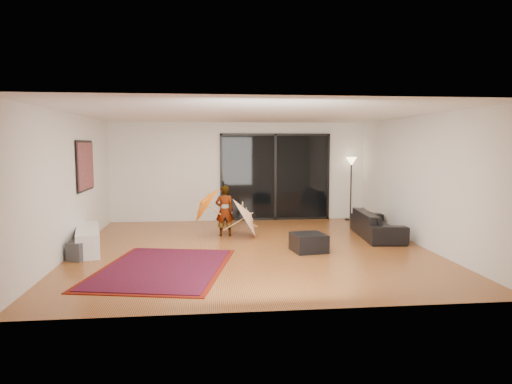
{
  "coord_description": "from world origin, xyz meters",
  "views": [
    {
      "loc": [
        -0.9,
        -9.04,
        2.11
      ],
      "look_at": [
        0.14,
        0.5,
        1.1
      ],
      "focal_mm": 32.0,
      "sensor_mm": 36.0,
      "label": 1
    }
  ],
  "objects": [
    {
      "name": "wall_left",
      "position": [
        -3.5,
        0.0,
        1.35
      ],
      "size": [
        0.0,
        7.0,
        7.0
      ],
      "primitive_type": "plane",
      "rotation": [
        1.57,
        0.0,
        1.57
      ],
      "color": "silver",
      "rests_on": "floor"
    },
    {
      "name": "painting",
      "position": [
        -3.46,
        1.0,
        1.65
      ],
      "size": [
        0.04,
        1.28,
        1.08
      ],
      "color": "black",
      "rests_on": "wall_left"
    },
    {
      "name": "ceiling",
      "position": [
        0.0,
        0.0,
        2.7
      ],
      "size": [
        7.0,
        7.0,
        0.0
      ],
      "primitive_type": "plane",
      "rotation": [
        3.14,
        0.0,
        0.0
      ],
      "color": "white",
      "rests_on": "wall_back"
    },
    {
      "name": "parasol_white",
      "position": [
        0.11,
        1.2,
        0.5
      ],
      "size": [
        0.67,
        1.01,
        1.0
      ],
      "rotation": [
        0.0,
        1.04,
        0.0
      ],
      "color": "white",
      "rests_on": "floor"
    },
    {
      "name": "parasol_orange",
      "position": [
        -1.04,
        1.3,
        0.73
      ],
      "size": [
        0.65,
        0.91,
        0.91
      ],
      "rotation": [
        0.0,
        -0.97,
        0.0
      ],
      "color": "#DF620B",
      "rests_on": "child"
    },
    {
      "name": "sofa",
      "position": [
        2.95,
        0.84,
        0.29
      ],
      "size": [
        0.95,
        2.06,
        0.59
      ],
      "primitive_type": "imported",
      "rotation": [
        0.0,
        0.0,
        1.48
      ],
      "color": "black",
      "rests_on": "floor"
    },
    {
      "name": "wall_back",
      "position": [
        0.0,
        3.5,
        1.35
      ],
      "size": [
        7.0,
        0.0,
        7.0
      ],
      "primitive_type": "plane",
      "rotation": [
        1.57,
        0.0,
        0.0
      ],
      "color": "silver",
      "rests_on": "floor"
    },
    {
      "name": "sliding_door",
      "position": [
        1.0,
        3.47,
        1.2
      ],
      "size": [
        3.06,
        0.07,
        2.4
      ],
      "color": "black",
      "rests_on": "wall_back"
    },
    {
      "name": "ottoman",
      "position": [
        1.09,
        -0.37,
        0.18
      ],
      "size": [
        0.71,
        0.71,
        0.35
      ],
      "primitive_type": "cube",
      "rotation": [
        0.0,
        0.0,
        0.16
      ],
      "color": "black",
      "rests_on": "floor"
    },
    {
      "name": "media_console",
      "position": [
        -3.25,
        0.14,
        0.23
      ],
      "size": [
        0.8,
        1.73,
        0.47
      ],
      "primitive_type": "cube",
      "rotation": [
        0.0,
        0.0,
        0.24
      ],
      "color": "white",
      "rests_on": "floor"
    },
    {
      "name": "wall_right",
      "position": [
        3.5,
        0.0,
        1.35
      ],
      "size": [
        0.0,
        7.0,
        7.0
      ],
      "primitive_type": "plane",
      "rotation": [
        1.57,
        0.0,
        -1.57
      ],
      "color": "silver",
      "rests_on": "floor"
    },
    {
      "name": "persian_rug",
      "position": [
        -1.66,
        -1.34,
        0.01
      ],
      "size": [
        2.59,
        3.22,
        0.02
      ],
      "rotation": [
        0.0,
        0.0,
        -0.21
      ],
      "color": "#5F1208",
      "rests_on": "floor"
    },
    {
      "name": "wall_front",
      "position": [
        0.0,
        -3.5,
        1.35
      ],
      "size": [
        7.0,
        0.0,
        7.0
      ],
      "primitive_type": "plane",
      "rotation": [
        -1.57,
        0.0,
        0.0
      ],
      "color": "silver",
      "rests_on": "floor"
    },
    {
      "name": "floor_lamp",
      "position": [
        3.1,
        3.25,
        1.38
      ],
      "size": [
        0.3,
        0.3,
        1.75
      ],
      "color": "black",
      "rests_on": "floor"
    },
    {
      "name": "speaker",
      "position": [
        -3.25,
        -0.6,
        0.17
      ],
      "size": [
        0.39,
        0.39,
        0.34
      ],
      "primitive_type": "cube",
      "rotation": [
        0.0,
        0.0,
        -0.39
      ],
      "color": "#424244",
      "rests_on": "floor"
    },
    {
      "name": "floor",
      "position": [
        0.0,
        0.0,
        0.0
      ],
      "size": [
        7.0,
        7.0,
        0.0
      ],
      "primitive_type": "plane",
      "color": "#A8642E",
      "rests_on": "ground"
    },
    {
      "name": "child",
      "position": [
        -0.49,
        1.35,
        0.59
      ],
      "size": [
        0.43,
        0.29,
        1.17
      ],
      "primitive_type": "imported",
      "rotation": [
        0.0,
        0.0,
        3.13
      ],
      "color": "#999999",
      "rests_on": "floor"
    }
  ]
}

